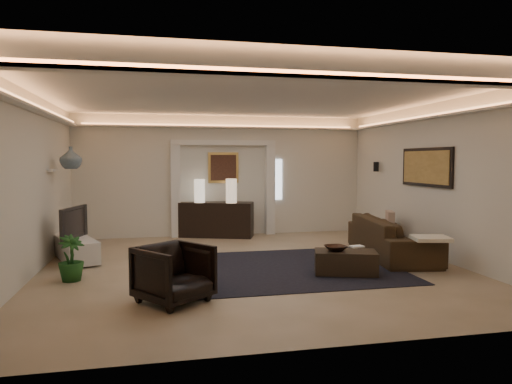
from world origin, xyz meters
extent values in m
plane|color=tan|center=(0.00, 0.00, 0.00)|extent=(7.00, 7.00, 0.00)
plane|color=white|center=(0.00, 0.00, 2.90)|extent=(7.00, 7.00, 0.00)
plane|color=silver|center=(0.00, 3.50, 1.45)|extent=(7.00, 0.00, 7.00)
plane|color=silver|center=(0.00, -3.50, 1.45)|extent=(7.00, 0.00, 7.00)
plane|color=silver|center=(-3.50, 0.00, 1.45)|extent=(0.00, 7.00, 7.00)
plane|color=silver|center=(3.50, 0.00, 1.45)|extent=(0.00, 7.00, 7.00)
cube|color=silver|center=(0.00, 0.00, 2.62)|extent=(7.00, 7.00, 0.04)
cube|color=white|center=(1.35, 3.48, 1.35)|extent=(0.25, 0.03, 1.00)
cube|color=black|center=(0.40, -0.20, 0.01)|extent=(4.00, 3.00, 0.01)
cube|color=silver|center=(-1.15, 3.40, 1.10)|extent=(0.22, 0.20, 2.20)
cube|color=silver|center=(1.15, 3.40, 1.10)|extent=(0.22, 0.20, 2.20)
cube|color=silver|center=(0.00, 3.40, 2.25)|extent=(2.52, 0.20, 0.12)
cube|color=tan|center=(0.00, 3.47, 1.65)|extent=(0.74, 0.04, 0.74)
cube|color=#4C2D1E|center=(0.00, 3.44, 1.65)|extent=(0.62, 0.02, 0.62)
cube|color=black|center=(3.47, 0.30, 1.70)|extent=(0.04, 1.64, 0.74)
cube|color=tan|center=(3.44, 0.30, 1.70)|extent=(0.02, 1.50, 0.62)
cylinder|color=black|center=(3.38, 2.20, 1.68)|extent=(0.12, 0.12, 0.22)
cube|color=silver|center=(-3.44, 1.40, 1.65)|extent=(0.10, 0.55, 0.04)
cube|color=black|center=(-0.20, 3.25, 0.40)|extent=(1.81, 1.08, 0.86)
cylinder|color=#F0E0C4|center=(-0.60, 3.25, 1.09)|extent=(0.27, 0.27, 0.55)
cylinder|color=#CFB391|center=(0.12, 2.98, 1.09)|extent=(0.30, 0.30, 0.57)
cube|color=silver|center=(-3.15, 1.43, 0.23)|extent=(1.23, 2.11, 0.39)
imported|color=black|center=(-3.15, 1.12, 0.74)|extent=(1.01, 0.39, 0.58)
cylinder|color=black|center=(-3.15, 2.37, 0.64)|extent=(0.16, 0.16, 0.32)
imported|color=slate|center=(-3.15, 1.53, 1.88)|extent=(0.42, 0.42, 0.42)
imported|color=#184517|center=(-2.87, -0.31, 0.35)|extent=(0.55, 0.55, 0.70)
imported|color=#382518|center=(2.78, 0.31, 0.37)|extent=(2.64, 1.32, 0.74)
cube|color=#FFF4C5|center=(2.82, -0.92, 0.55)|extent=(0.67, 0.59, 0.06)
cube|color=tan|center=(3.15, 1.07, 0.55)|extent=(0.29, 0.47, 0.45)
cube|color=black|center=(1.37, -0.82, 0.21)|extent=(1.09, 0.80, 0.36)
imported|color=black|center=(1.21, -0.78, 0.45)|extent=(0.37, 0.37, 0.08)
cube|color=white|center=(1.67, -0.57, 0.42)|extent=(0.24, 0.19, 0.03)
imported|color=black|center=(-1.38, -1.71, 0.38)|extent=(1.14, 1.15, 0.75)
camera|label=1|loc=(-1.56, -7.67, 1.84)|focal=32.44mm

